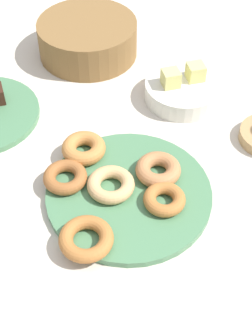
{
  "coord_description": "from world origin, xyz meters",
  "views": [
    {
      "loc": [
        -0.1,
        -0.55,
        0.69
      ],
      "look_at": [
        0.0,
        0.03,
        0.04
      ],
      "focal_mm": 51.84,
      "sensor_mm": 36.0,
      "label": 1
    }
  ],
  "objects_px": {
    "donut_1": "(86,239)",
    "donut_2": "(111,185)",
    "donut_plate": "(129,194)",
    "fruit_bowl": "(182,91)",
    "basket": "(88,39)",
    "melon_chunk_left": "(171,78)",
    "donut_3": "(158,170)",
    "donut_5": "(164,199)",
    "donut_4": "(84,148)",
    "donut_0": "(65,177)",
    "melon_chunk_right": "(196,72)"
  },
  "relations": [
    {
      "from": "donut_2",
      "to": "donut_3",
      "type": "distance_m",
      "value": 0.09
    },
    {
      "from": "donut_2",
      "to": "fruit_bowl",
      "type": "height_order",
      "value": "fruit_bowl"
    },
    {
      "from": "donut_plate",
      "to": "donut_3",
      "type": "xyz_separation_m",
      "value": [
        0.06,
        0.03,
        0.02
      ]
    },
    {
      "from": "donut_3",
      "to": "donut_5",
      "type": "xyz_separation_m",
      "value": [
        -0.0,
        -0.07,
        -0.0
      ]
    },
    {
      "from": "donut_4",
      "to": "basket",
      "type": "relative_size",
      "value": 0.36
    },
    {
      "from": "basket",
      "to": "melon_chunk_right",
      "type": "xyz_separation_m",
      "value": [
        0.21,
        -0.2,
        0.02
      ]
    },
    {
      "from": "donut_1",
      "to": "donut_0",
      "type": "bearing_deg",
      "value": 98.83
    },
    {
      "from": "donut_5",
      "to": "donut_2",
      "type": "bearing_deg",
      "value": 150.71
    },
    {
      "from": "donut_1",
      "to": "melon_chunk_right",
      "type": "bearing_deg",
      "value": 52.15
    },
    {
      "from": "donut_4",
      "to": "fruit_bowl",
      "type": "distance_m",
      "value": 0.28
    },
    {
      "from": "donut_3",
      "to": "donut_4",
      "type": "relative_size",
      "value": 0.99
    },
    {
      "from": "melon_chunk_left",
      "to": "donut_0",
      "type": "bearing_deg",
      "value": -139.46
    },
    {
      "from": "basket",
      "to": "donut_4",
      "type": "bearing_deg",
      "value": -98.3
    },
    {
      "from": "basket",
      "to": "fruit_bowl",
      "type": "relative_size",
      "value": 1.43
    },
    {
      "from": "donut_1",
      "to": "donut_5",
      "type": "xyz_separation_m",
      "value": [
        0.15,
        0.06,
        -0.0
      ]
    },
    {
      "from": "melon_chunk_right",
      "to": "basket",
      "type": "bearing_deg",
      "value": 137.42
    },
    {
      "from": "donut_4",
      "to": "melon_chunk_right",
      "type": "height_order",
      "value": "melon_chunk_right"
    },
    {
      "from": "donut_0",
      "to": "melon_chunk_left",
      "type": "bearing_deg",
      "value": 40.54
    },
    {
      "from": "donut_plate",
      "to": "fruit_bowl",
      "type": "xyz_separation_m",
      "value": [
        0.17,
        0.26,
        0.01
      ]
    },
    {
      "from": "melon_chunk_right",
      "to": "donut_0",
      "type": "bearing_deg",
      "value": -143.74
    },
    {
      "from": "donut_0",
      "to": "melon_chunk_left",
      "type": "relative_size",
      "value": 2.27
    },
    {
      "from": "donut_3",
      "to": "melon_chunk_left",
      "type": "bearing_deg",
      "value": 71.3
    },
    {
      "from": "donut_0",
      "to": "basket",
      "type": "distance_m",
      "value": 0.43
    },
    {
      "from": "basket",
      "to": "melon_chunk_left",
      "type": "height_order",
      "value": "basket"
    },
    {
      "from": "donut_plate",
      "to": "basket",
      "type": "distance_m",
      "value": 0.46
    },
    {
      "from": "donut_plate",
      "to": "donut_0",
      "type": "height_order",
      "value": "donut_0"
    },
    {
      "from": "basket",
      "to": "donut_0",
      "type": "bearing_deg",
      "value": -102.57
    },
    {
      "from": "donut_0",
      "to": "melon_chunk_right",
      "type": "height_order",
      "value": "melon_chunk_right"
    },
    {
      "from": "donut_0",
      "to": "donut_plate",
      "type": "bearing_deg",
      "value": -21.31
    },
    {
      "from": "donut_3",
      "to": "fruit_bowl",
      "type": "height_order",
      "value": "same"
    },
    {
      "from": "donut_0",
      "to": "fruit_bowl",
      "type": "distance_m",
      "value": 0.35
    },
    {
      "from": "donut_3",
      "to": "fruit_bowl",
      "type": "relative_size",
      "value": 0.51
    },
    {
      "from": "donut_4",
      "to": "donut_3",
      "type": "bearing_deg",
      "value": -31.41
    },
    {
      "from": "donut_0",
      "to": "melon_chunk_right",
      "type": "bearing_deg",
      "value": 36.26
    },
    {
      "from": "donut_plate",
      "to": "melon_chunk_left",
      "type": "height_order",
      "value": "melon_chunk_left"
    },
    {
      "from": "donut_0",
      "to": "melon_chunk_left",
      "type": "height_order",
      "value": "melon_chunk_left"
    },
    {
      "from": "donut_1",
      "to": "donut_2",
      "type": "height_order",
      "value": "same"
    },
    {
      "from": "donut_4",
      "to": "melon_chunk_right",
      "type": "distance_m",
      "value": 0.31
    },
    {
      "from": "donut_2",
      "to": "fruit_bowl",
      "type": "bearing_deg",
      "value": 51.14
    },
    {
      "from": "fruit_bowl",
      "to": "melon_chunk_right",
      "type": "height_order",
      "value": "melon_chunk_right"
    },
    {
      "from": "donut_4",
      "to": "donut_1",
      "type": "bearing_deg",
      "value": -95.52
    },
    {
      "from": "donut_5",
      "to": "donut_3",
      "type": "bearing_deg",
      "value": 86.78
    },
    {
      "from": "donut_4",
      "to": "melon_chunk_left",
      "type": "bearing_deg",
      "value": 35.39
    },
    {
      "from": "donut_1",
      "to": "donut_2",
      "type": "xyz_separation_m",
      "value": [
        0.06,
        0.11,
        0.0
      ]
    },
    {
      "from": "donut_1",
      "to": "basket",
      "type": "bearing_deg",
      "value": 82.72
    },
    {
      "from": "donut_5",
      "to": "donut_plate",
      "type": "bearing_deg",
      "value": 145.62
    },
    {
      "from": "fruit_bowl",
      "to": "melon_chunk_left",
      "type": "height_order",
      "value": "melon_chunk_left"
    },
    {
      "from": "donut_plate",
      "to": "donut_4",
      "type": "relative_size",
      "value": 3.55
    },
    {
      "from": "melon_chunk_left",
      "to": "donut_2",
      "type": "bearing_deg",
      "value": -124.48
    },
    {
      "from": "donut_1",
      "to": "donut_3",
      "type": "distance_m",
      "value": 0.2
    }
  ]
}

